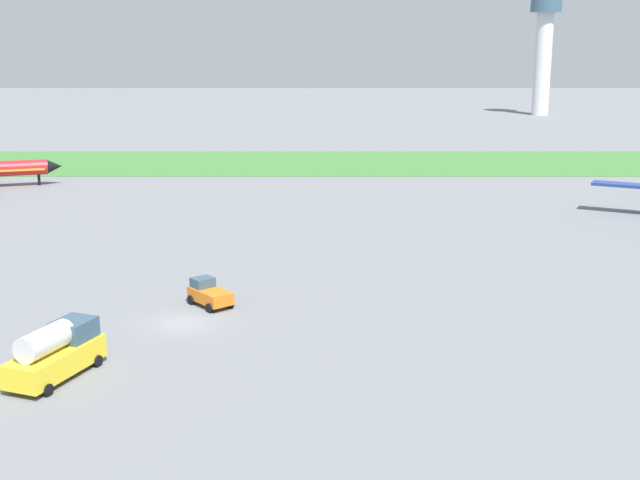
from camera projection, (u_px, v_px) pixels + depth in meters
name	position (u px, v px, depth m)	size (l,w,h in m)	color
ground_plane	(180.00, 323.00, 57.30)	(600.00, 600.00, 0.00)	slate
grass_taxiway_strip	(258.00, 163.00, 132.98)	(360.00, 28.00, 0.08)	#3D7533
pushback_tug_near_gate	(206.00, 294.00, 60.91)	(3.70, 3.91, 1.95)	orange
fuel_truck_midfield	(53.00, 352.00, 47.68)	(4.57, 6.93, 3.29)	yellow
control_tower	(540.00, 44.00, 216.12)	(8.00, 8.00, 30.47)	silver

